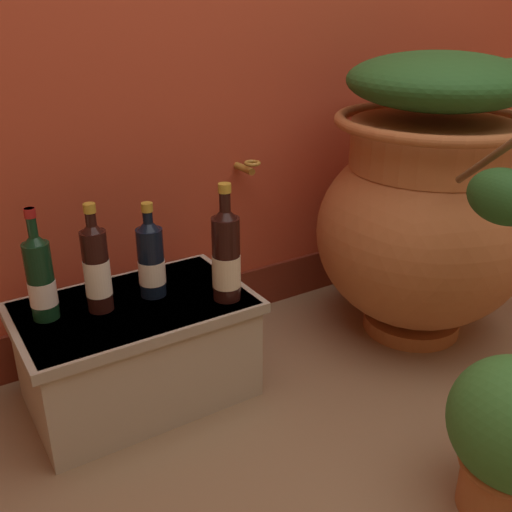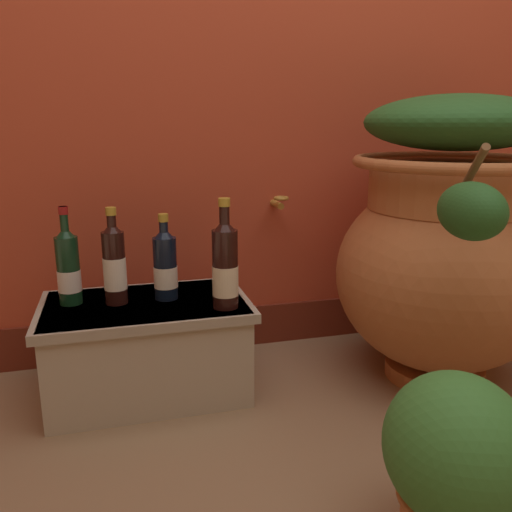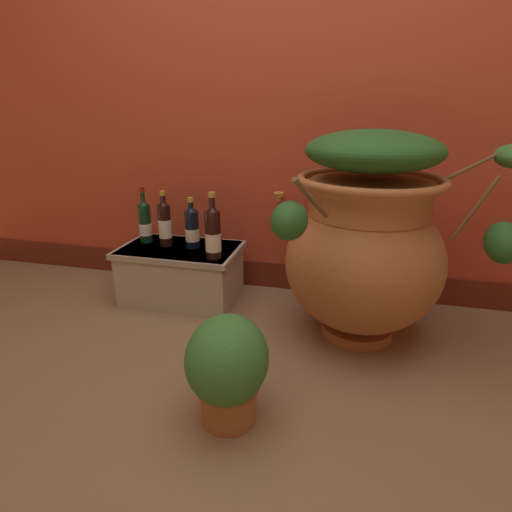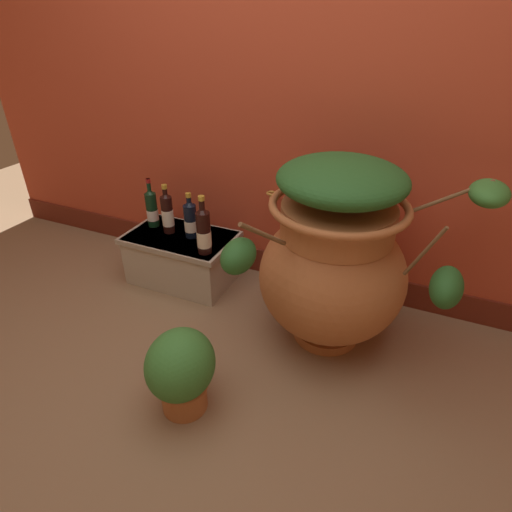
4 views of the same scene
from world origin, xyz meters
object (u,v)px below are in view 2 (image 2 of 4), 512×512
(wine_bottle_back, at_px, (225,265))
(wine_bottle_right, at_px, (114,263))
(potted_shrub, at_px, (455,463))
(terracotta_urn, at_px, (448,245))
(wine_bottle_left, at_px, (165,264))
(wine_bottle_middle, at_px, (68,266))

(wine_bottle_back, bearing_deg, wine_bottle_right, 158.46)
(wine_bottle_back, relative_size, potted_shrub, 0.85)
(wine_bottle_right, relative_size, potted_shrub, 0.77)
(terracotta_urn, bearing_deg, wine_bottle_left, 169.05)
(terracotta_urn, relative_size, wine_bottle_middle, 3.28)
(wine_bottle_middle, xyz_separation_m, wine_bottle_right, (0.14, -0.03, 0.01))
(terracotta_urn, distance_m, wine_bottle_back, 0.74)
(wine_bottle_middle, height_order, potted_shrub, wine_bottle_middle)
(terracotta_urn, bearing_deg, potted_shrub, -122.20)
(terracotta_urn, xyz_separation_m, wine_bottle_left, (-0.91, 0.18, -0.05))
(terracotta_urn, relative_size, wine_bottle_left, 3.65)
(wine_bottle_back, bearing_deg, wine_bottle_left, 141.61)
(wine_bottle_back, distance_m, potted_shrub, 0.83)
(terracotta_urn, height_order, wine_bottle_left, terracotta_urn)
(wine_bottle_right, xyz_separation_m, wine_bottle_back, (0.32, -0.13, 0.01))
(wine_bottle_back, bearing_deg, wine_bottle_middle, 160.74)
(wine_bottle_left, bearing_deg, terracotta_urn, -10.95)
(terracotta_urn, height_order, wine_bottle_right, terracotta_urn)
(terracotta_urn, xyz_separation_m, wine_bottle_right, (-1.06, 0.17, -0.03))
(wine_bottle_middle, height_order, wine_bottle_back, wine_bottle_back)
(wine_bottle_left, height_order, wine_bottle_middle, wine_bottle_middle)
(wine_bottle_right, xyz_separation_m, potted_shrub, (0.63, -0.86, -0.23))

